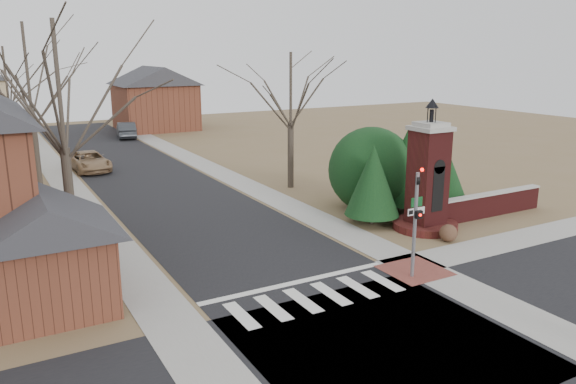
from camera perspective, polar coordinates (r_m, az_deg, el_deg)
ground at (r=20.06m, az=4.20°, el=-11.45°), size 120.00×120.00×0.00m
main_street at (r=39.35m, az=-13.68°, el=1.04°), size 8.00×70.00×0.01m
cross_street at (r=17.92m, az=9.65°, el=-14.93°), size 120.00×8.00×0.01m
crosswalk_zone at (r=20.66m, az=2.96°, el=-10.61°), size 8.00×2.20×0.02m
stop_bar at (r=21.83m, az=0.84°, el=-9.18°), size 8.00×0.35×0.02m
sidewalk_right_main at (r=40.98m, az=-6.68°, el=1.87°), size 2.00×60.00×0.02m
sidewalk_left at (r=38.35m, az=-21.16°, el=0.14°), size 2.00×60.00×0.02m
curb_apron at (r=23.51m, az=12.74°, el=-7.79°), size 2.40×2.40×0.02m
traffic_signal_pole at (r=22.07m, az=12.87°, el=-2.18°), size 0.28×0.41×4.50m
sign_post at (r=24.08m, az=12.84°, el=-2.38°), size 0.90×0.07×2.75m
brick_gate_monument at (r=28.40m, az=13.97°, el=0.51°), size 3.20×3.20×6.47m
brick_garden_wall at (r=31.95m, az=19.72°, el=-1.19°), size 7.50×0.50×1.30m
garage_left at (r=20.61m, az=-23.50°, el=-5.21°), size 4.80×4.80×4.29m
house_distant_right at (r=65.76m, az=-13.39°, el=9.40°), size 8.80×8.80×7.30m
evergreen_near at (r=28.71m, az=8.62°, el=1.19°), size 2.80×2.80×4.10m
evergreen_mid at (r=31.62m, az=12.06°, el=2.79°), size 3.40×3.40×4.70m
evergreen_far at (r=32.39m, az=15.83°, el=1.56°), size 2.40×2.40×3.30m
evergreen_mass at (r=31.70m, az=8.45°, el=2.61°), size 4.80×4.80×4.80m
bare_tree_0 at (r=24.25m, az=-22.37°, el=10.85°), size 8.05×8.05×11.15m
bare_tree_1 at (r=37.17m, az=-25.07°, el=11.89°), size 8.40×8.40×11.64m
bare_tree_2 at (r=50.13m, az=-26.79°, el=10.80°), size 7.35×7.35×10.19m
bare_tree_3 at (r=35.72m, az=0.28°, el=10.99°), size 7.00×7.00×9.70m
pickup_truck at (r=44.14m, az=-19.52°, el=2.96°), size 2.64×5.27×1.43m
distant_car at (r=60.03m, az=-16.10°, el=6.08°), size 2.53×5.15×1.63m
dry_shrub_left at (r=27.23m, az=15.98°, el=-4.03°), size 0.83×0.83×0.83m
dry_shrub_right at (r=28.82m, az=14.72°, el=-3.18°), size 0.61×0.61×0.61m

